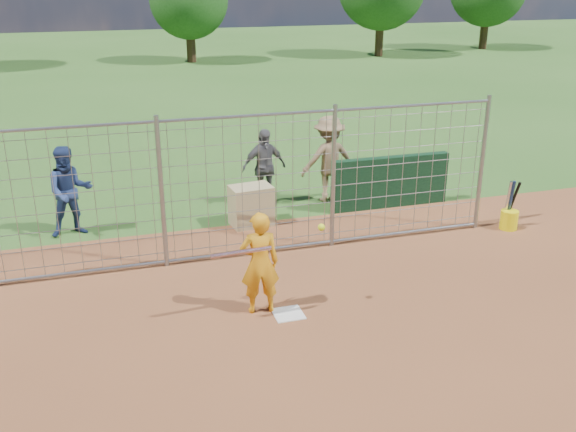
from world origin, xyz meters
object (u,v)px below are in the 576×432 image
object	(u,v)px
batter	(260,263)
bystander_a	(70,191)
bystander_b	(264,167)
bucket_with_bats	(509,217)
equipment_bin	(251,206)
bystander_c	(329,159)

from	to	relation	value
batter	bystander_a	distance (m)	4.72
bystander_b	bucket_with_bats	world-z (taller)	bystander_b
bystander_a	equipment_bin	size ratio (longest dim) A/B	2.16
bystander_a	bucket_with_bats	bearing A→B (deg)	-22.71
batter	bystander_b	world-z (taller)	bystander_b
bystander_c	bucket_with_bats	bearing A→B (deg)	135.16
batter	bucket_with_bats	size ratio (longest dim) A/B	1.60
equipment_bin	bucket_with_bats	xyz separation A→B (m)	(4.74, -1.67, -0.15)
bystander_a	equipment_bin	world-z (taller)	bystander_a
bystander_c	bucket_with_bats	size ratio (longest dim) A/B	1.92
equipment_bin	bucket_with_bats	world-z (taller)	bucket_with_bats
bucket_with_bats	bystander_c	bearing A→B (deg)	137.22
batter	equipment_bin	xyz separation A→B (m)	(0.70, 3.41, -0.38)
bystander_b	bystander_c	world-z (taller)	bystander_c
bystander_a	bystander_b	world-z (taller)	bystander_a
bystander_c	equipment_bin	size ratio (longest dim) A/B	2.34
bystander_a	bystander_c	size ratio (longest dim) A/B	0.92
bystander_a	bucket_with_bats	world-z (taller)	bystander_a
batter	bystander_b	distance (m)	4.65
bucket_with_bats	equipment_bin	bearing A→B (deg)	160.56
batter	bucket_with_bats	world-z (taller)	batter
bystander_b	bystander_c	size ratio (longest dim) A/B	0.89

